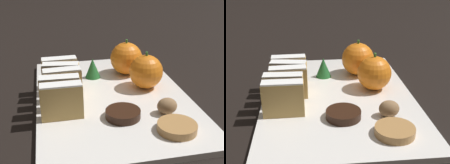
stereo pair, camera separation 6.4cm
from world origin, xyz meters
TOP-DOWN VIEW (x-y plane):
  - ground_plane at (0.00, 0.00)m, footprint 6.00×6.00m
  - serving_platter at (0.00, 0.00)m, footprint 0.31×0.45m
  - stollen_slice_front at (-0.11, -0.07)m, footprint 0.07×0.03m
  - stollen_slice_second at (-0.11, -0.04)m, footprint 0.08×0.03m
  - stollen_slice_third at (-0.10, -0.00)m, footprint 0.08×0.03m
  - stollen_slice_fourth at (-0.10, 0.03)m, footprint 0.08×0.04m
  - stollen_slice_fifth at (-0.10, 0.07)m, footprint 0.08×0.03m
  - orange_near at (0.08, 0.02)m, footprint 0.07×0.07m
  - orange_far at (0.06, 0.11)m, footprint 0.08×0.08m
  - walnut at (0.08, -0.10)m, footprint 0.04×0.03m
  - chocolate_cookie at (-0.00, -0.09)m, footprint 0.06×0.06m
  - gingerbread_cookie at (0.08, -0.16)m, footprint 0.07×0.07m
  - evergreen_sprig at (-0.02, 0.10)m, footprint 0.04×0.04m

SIDE VIEW (x-z plane):
  - ground_plane at x=0.00m, z-range 0.00..0.00m
  - serving_platter at x=0.00m, z-range 0.00..0.01m
  - gingerbread_cookie at x=0.08m, z-range 0.01..0.03m
  - chocolate_cookie at x=0.00m, z-range 0.01..0.03m
  - walnut at x=0.08m, z-range 0.01..0.04m
  - evergreen_sprig at x=-0.02m, z-range 0.01..0.06m
  - stollen_slice_front at x=-0.11m, z-range 0.01..0.08m
  - stollen_slice_second at x=-0.11m, z-range 0.01..0.08m
  - stollen_slice_third at x=-0.10m, z-range 0.01..0.08m
  - stollen_slice_fourth at x=-0.10m, z-range 0.01..0.08m
  - stollen_slice_fifth at x=-0.10m, z-range 0.01..0.08m
  - orange_near at x=0.08m, z-range 0.01..0.09m
  - orange_far at x=0.06m, z-range 0.01..0.09m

